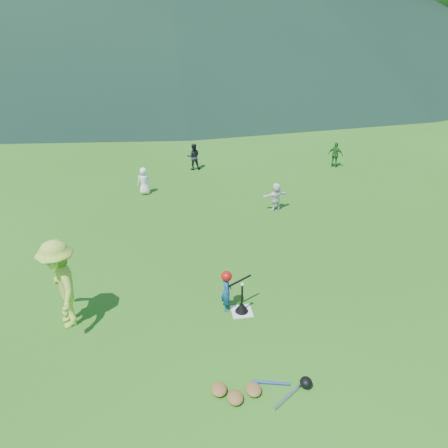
% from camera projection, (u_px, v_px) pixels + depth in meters
% --- Properties ---
extents(ground, '(120.00, 120.00, 0.00)m').
position_uv_depth(ground, '(242.00, 312.00, 9.64)').
color(ground, '#285613').
rests_on(ground, ground).
extents(home_plate, '(0.45, 0.45, 0.02)m').
position_uv_depth(home_plate, '(242.00, 311.00, 9.64)').
color(home_plate, silver).
rests_on(home_plate, ground).
extents(baseball, '(0.08, 0.08, 0.08)m').
position_uv_depth(baseball, '(242.00, 284.00, 9.30)').
color(baseball, white).
rests_on(baseball, batting_tee).
extents(batter_child, '(0.23, 0.35, 0.94)m').
position_uv_depth(batter_child, '(226.00, 291.00, 9.53)').
color(batter_child, '#164F9C').
rests_on(batter_child, ground).
extents(adult_coach, '(1.10, 1.45, 1.99)m').
position_uv_depth(adult_coach, '(61.00, 285.00, 8.85)').
color(adult_coach, '#9FC83B').
rests_on(adult_coach, ground).
extents(fielder_a, '(0.52, 0.38, 0.97)m').
position_uv_depth(fielder_a, '(144.00, 181.00, 15.17)').
color(fielder_a, white).
rests_on(fielder_a, ground).
extents(fielder_b, '(0.54, 0.43, 1.06)m').
position_uv_depth(fielder_b, '(194.00, 157.00, 17.34)').
color(fielder_b, black).
rests_on(fielder_b, ground).
extents(fielder_c, '(0.63, 0.58, 1.04)m').
position_uv_depth(fielder_c, '(335.00, 155.00, 17.58)').
color(fielder_c, '#206D24').
rests_on(fielder_c, ground).
extents(fielder_d, '(0.90, 0.47, 0.92)m').
position_uv_depth(fielder_d, '(276.00, 197.00, 14.05)').
color(fielder_d, white).
rests_on(fielder_d, ground).
extents(batting_tee, '(0.30, 0.30, 0.68)m').
position_uv_depth(batting_tee, '(242.00, 307.00, 9.58)').
color(batting_tee, black).
rests_on(batting_tee, home_plate).
extents(batter_gear, '(0.70, 0.35, 0.31)m').
position_uv_depth(batter_gear, '(228.00, 276.00, 9.36)').
color(batter_gear, '#B40D0C').
rests_on(batter_gear, ground).
extents(equipment_pile, '(1.80, 0.72, 0.19)m').
position_uv_depth(equipment_pile, '(254.00, 390.00, 7.64)').
color(equipment_pile, olive).
rests_on(equipment_pile, ground).
extents(outfield_fence, '(70.07, 0.08, 1.33)m').
position_uv_depth(outfield_fence, '(173.00, 76.00, 33.82)').
color(outfield_fence, gray).
rests_on(outfield_fence, ground).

